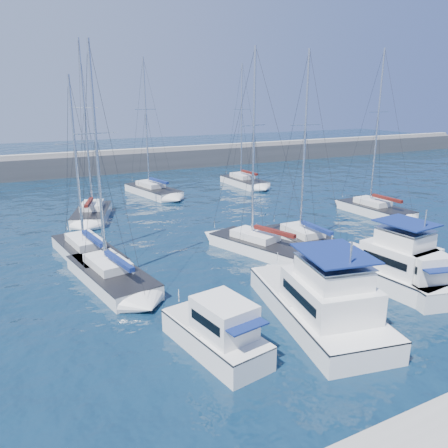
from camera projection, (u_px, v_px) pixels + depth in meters
name	position (u px, v px, depth m)	size (l,w,h in m)	color
ground	(320.00, 296.00, 26.19)	(220.00, 220.00, 0.00)	black
breakwater	(112.00, 165.00, 70.29)	(160.00, 6.00, 4.45)	#424244
motor_yacht_port_outer	(218.00, 334.00, 20.23)	(3.31, 6.26, 3.20)	silver
motor_yacht_port_inner	(321.00, 303.00, 22.80)	(5.98, 10.68, 4.69)	white
motor_yacht_stbd_inner	(390.00, 267.00, 27.77)	(4.31, 8.72, 4.69)	white
motor_yacht_stbd_outer	(413.00, 276.00, 26.74)	(4.26, 7.00, 3.20)	silver
sailboat_mid_a	(88.00, 252.00, 32.26)	(4.19, 8.81, 13.37)	white
sailboat_mid_b	(111.00, 275.00, 27.97)	(4.40, 8.77, 15.10)	silver
sailboat_mid_c	(259.00, 245.00, 33.63)	(5.47, 8.76, 15.30)	white
sailboat_mid_d	(305.00, 241.00, 34.71)	(3.26, 7.79, 15.24)	silver
sailboat_mid_e	(375.00, 209.00, 44.41)	(3.38, 7.97, 16.32)	silver
sailboat_back_a	(92.00, 213.00, 42.86)	(5.34, 8.02, 17.03)	white
sailboat_back_b	(153.00, 191.00, 53.48)	(4.93, 9.34, 16.33)	silver
sailboat_back_c	(244.00, 181.00, 59.21)	(3.36, 8.10, 16.07)	white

